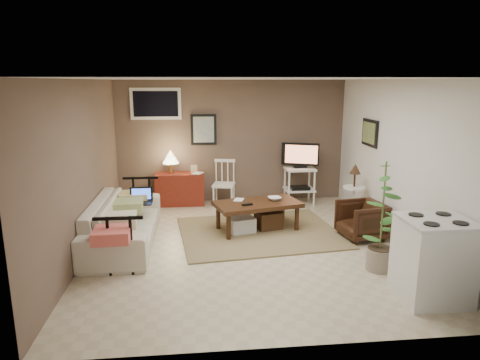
{
  "coord_description": "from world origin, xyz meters",
  "views": [
    {
      "loc": [
        -0.7,
        -5.9,
        2.37
      ],
      "look_at": [
        -0.05,
        0.35,
        0.92
      ],
      "focal_mm": 32.0,
      "sensor_mm": 36.0,
      "label": 1
    }
  ],
  "objects": [
    {
      "name": "red_console",
      "position": [
        -1.05,
        2.29,
        0.38
      ],
      "size": [
        0.94,
        0.42,
        1.09
      ],
      "color": "maroon",
      "rests_on": "floor"
    },
    {
      "name": "art_right",
      "position": [
        2.23,
        1.05,
        1.52
      ],
      "size": [
        0.03,
        0.6,
        0.45
      ],
      "primitive_type": "cube",
      "color": "black"
    },
    {
      "name": "laptop",
      "position": [
        -1.58,
        0.69,
        0.58
      ],
      "size": [
        0.35,
        0.26,
        0.24
      ],
      "color": "black",
      "rests_on": "sofa"
    },
    {
      "name": "sofa",
      "position": [
        -1.8,
        0.3,
        0.45
      ],
      "size": [
        0.67,
        2.28,
        0.89
      ],
      "primitive_type": "imported",
      "rotation": [
        0.0,
        0.0,
        1.57
      ],
      "color": "beige",
      "rests_on": "floor"
    },
    {
      "name": "bowl",
      "position": [
        0.55,
        0.72,
        0.59
      ],
      "size": [
        0.22,
        0.08,
        0.21
      ],
      "primitive_type": "imported",
      "rotation": [
        0.0,
        0.0,
        0.12
      ],
      "color": "#3D2110",
      "rests_on": "coffee_table"
    },
    {
      "name": "tv_stand",
      "position": [
        1.3,
        2.1,
        0.64
      ],
      "size": [
        0.7,
        0.47,
        1.21
      ],
      "color": "white",
      "rests_on": "floor"
    },
    {
      "name": "book_console",
      "position": [
        -0.76,
        2.22,
        0.74
      ],
      "size": [
        0.16,
        0.09,
        0.23
      ],
      "primitive_type": "imported",
      "rotation": [
        0.0,
        0.0,
        -0.42
      ],
      "color": "#3D2110",
      "rests_on": "red_console"
    },
    {
      "name": "window",
      "position": [
        -1.45,
        2.48,
        1.95
      ],
      "size": [
        0.96,
        0.03,
        0.6
      ],
      "primitive_type": "cube",
      "color": "white"
    },
    {
      "name": "spindle_chair",
      "position": [
        -0.19,
        2.11,
        0.42
      ],
      "size": [
        0.48,
        0.48,
        0.89
      ],
      "color": "white",
      "rests_on": "floor"
    },
    {
      "name": "floor",
      "position": [
        0.0,
        0.0,
        0.0
      ],
      "size": [
        5.0,
        5.0,
        0.0
      ],
      "primitive_type": "plane",
      "color": "#C1B293",
      "rests_on": "ground"
    },
    {
      "name": "potted_plant",
      "position": [
        1.6,
        -0.99,
        0.77
      ],
      "size": [
        0.36,
        0.36,
        1.44
      ],
      "color": "gray",
      "rests_on": "floor"
    },
    {
      "name": "coffee_table",
      "position": [
        0.25,
        0.63,
        0.28
      ],
      "size": [
        1.47,
        1.01,
        0.51
      ],
      "color": "#3D2110",
      "rests_on": "floor"
    },
    {
      "name": "sofa_pillows",
      "position": [
        -1.75,
        0.04,
        0.55
      ],
      "size": [
        0.44,
        2.17,
        0.15
      ],
      "primitive_type": null,
      "color": "beige",
      "rests_on": "sofa"
    },
    {
      "name": "side_table",
      "position": [
        1.98,
        0.98,
        0.62
      ],
      "size": [
        0.38,
        0.38,
        1.0
      ],
      "color": "white",
      "rests_on": "floor"
    },
    {
      "name": "stove",
      "position": [
        1.86,
        -1.78,
        0.47
      ],
      "size": [
        0.72,
        0.67,
        0.94
      ],
      "color": "silver",
      "rests_on": "floor"
    },
    {
      "name": "book_table",
      "position": [
        -0.1,
        0.78,
        0.58
      ],
      "size": [
        0.14,
        0.06,
        0.2
      ],
      "primitive_type": "imported",
      "rotation": [
        0.0,
        0.0,
        -0.32
      ],
      "color": "#3D2110",
      "rests_on": "coffee_table"
    },
    {
      "name": "art_back",
      "position": [
        -0.55,
        2.48,
        1.45
      ],
      "size": [
        0.5,
        0.03,
        0.6
      ],
      "primitive_type": "cube",
      "color": "black"
    },
    {
      "name": "rug",
      "position": [
        0.27,
        0.51,
        0.01
      ],
      "size": [
        2.68,
        2.24,
        0.02
      ],
      "primitive_type": "cube",
      "rotation": [
        0.0,
        0.0,
        0.11
      ],
      "color": "olive",
      "rests_on": "floor"
    },
    {
      "name": "armchair",
      "position": [
        1.8,
        0.13,
        0.32
      ],
      "size": [
        0.67,
        0.7,
        0.63
      ],
      "primitive_type": "imported",
      "rotation": [
        0.0,
        0.0,
        -1.4
      ],
      "color": "black",
      "rests_on": "floor"
    },
    {
      "name": "sofa_end_rails",
      "position": [
        -1.67,
        0.3,
        0.38
      ],
      "size": [
        0.61,
        2.28,
        0.77
      ],
      "primitive_type": null,
      "color": "black",
      "rests_on": "floor"
    }
  ]
}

